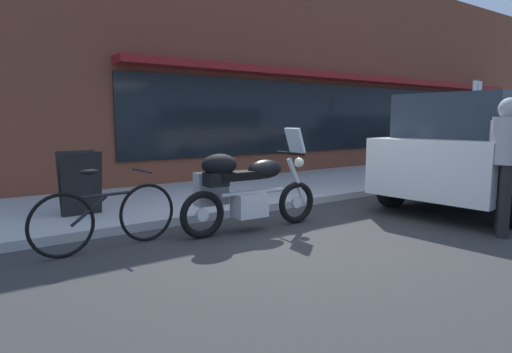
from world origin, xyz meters
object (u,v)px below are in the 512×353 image
at_px(touring_motorcycle, 243,187).
at_px(parking_sign_pole, 475,117).
at_px(parked_bicycle, 107,216).
at_px(pedestrian_walking, 507,149).
at_px(parked_minivan, 488,148).
at_px(sandwich_board_sign, 80,183).

height_order(touring_motorcycle, parking_sign_pole, parking_sign_pole).
xyz_separation_m(parked_bicycle, pedestrian_walking, (4.32, -2.39, 0.73)).
bearing_deg(parked_minivan, pedestrian_walking, -148.90).
bearing_deg(parked_bicycle, pedestrian_walking, -28.95).
distance_m(parked_minivan, parking_sign_pole, 4.27).
bearing_deg(parked_minivan, parking_sign_pole, 30.80).
bearing_deg(parking_sign_pole, pedestrian_walking, -149.09).
xyz_separation_m(parked_bicycle, parking_sign_pole, (9.97, 0.99, 1.17)).
height_order(parked_bicycle, sandwich_board_sign, sandwich_board_sign).
relative_size(pedestrian_walking, sandwich_board_sign, 1.92).
xyz_separation_m(touring_motorcycle, parked_minivan, (4.60, -0.94, 0.40)).
relative_size(parked_minivan, sandwich_board_sign, 5.36).
relative_size(parked_minivan, pedestrian_walking, 2.78).
distance_m(parked_bicycle, sandwich_board_sign, 1.53).
relative_size(sandwich_board_sign, parking_sign_pole, 0.38).
bearing_deg(sandwich_board_sign, parking_sign_pole, -3.05).
height_order(parked_minivan, sandwich_board_sign, parked_minivan).
bearing_deg(sandwich_board_sign, touring_motorcycle, -46.69).
distance_m(parked_bicycle, parking_sign_pole, 10.08).
relative_size(pedestrian_walking, parking_sign_pole, 0.73).
bearing_deg(pedestrian_walking, parked_bicycle, 151.05).
distance_m(sandwich_board_sign, parking_sign_pole, 9.95).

